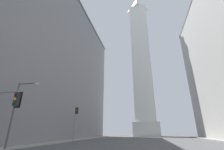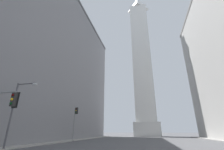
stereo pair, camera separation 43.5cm
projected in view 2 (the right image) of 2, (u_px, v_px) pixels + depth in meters
name	position (u px, v px, depth m)	size (l,w,h in m)	color
sidewalk_left	(35.00, 144.00, 22.68)	(5.00, 70.95, 0.15)	gray
building_left	(39.00, 63.00, 39.23)	(20.30, 53.46, 37.08)	slate
obelisk	(142.00, 58.00, 64.64)	(9.24, 9.24, 65.49)	silver
traffic_light_mid_left	(75.00, 118.00, 30.36)	(0.77, 0.51, 6.50)	slate
street_lamp	(17.00, 106.00, 16.75)	(2.74, 0.36, 7.18)	#4C4C51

